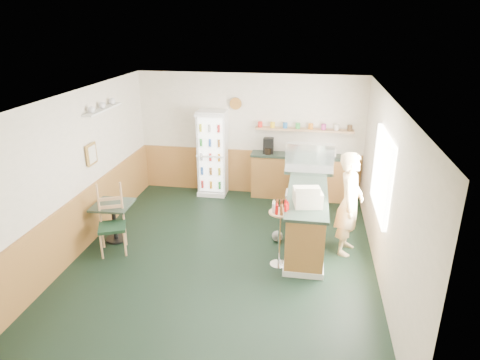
% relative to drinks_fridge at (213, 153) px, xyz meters
% --- Properties ---
extents(ground, '(6.00, 6.00, 0.00)m').
position_rel_drinks_fridge_xyz_m(ground, '(0.79, -2.74, -0.96)').
color(ground, black).
rests_on(ground, ground).
extents(room_envelope, '(5.04, 6.02, 2.72)m').
position_rel_drinks_fridge_xyz_m(room_envelope, '(0.57, -2.01, 0.57)').
color(room_envelope, beige).
rests_on(room_envelope, ground).
extents(service_counter, '(0.68, 3.01, 1.01)m').
position_rel_drinks_fridge_xyz_m(service_counter, '(2.14, -1.67, -0.49)').
color(service_counter, '#A66B35').
rests_on(service_counter, ground).
extents(back_counter, '(2.24, 0.42, 1.69)m').
position_rel_drinks_fridge_xyz_m(back_counter, '(1.98, 0.06, -0.41)').
color(back_counter, '#A66B35').
rests_on(back_counter, ground).
extents(drinks_fridge, '(0.63, 0.53, 1.91)m').
position_rel_drinks_fridge_xyz_m(drinks_fridge, '(0.00, 0.00, 0.00)').
color(drinks_fridge, white).
rests_on(drinks_fridge, ground).
extents(display_case, '(0.93, 0.48, 0.53)m').
position_rel_drinks_fridge_xyz_m(display_case, '(2.14, -1.01, 0.32)').
color(display_case, silver).
rests_on(display_case, service_counter).
extents(cash_register, '(0.50, 0.51, 0.25)m').
position_rel_drinks_fridge_xyz_m(cash_register, '(2.14, -2.57, 0.18)').
color(cash_register, beige).
rests_on(cash_register, service_counter).
extents(shopkeeper, '(0.56, 0.68, 1.79)m').
position_rel_drinks_fridge_xyz_m(shopkeeper, '(2.84, -2.17, -0.06)').
color(shopkeeper, tan).
rests_on(shopkeeper, ground).
extents(condiment_stand, '(0.36, 0.36, 1.12)m').
position_rel_drinks_fridge_xyz_m(condiment_stand, '(1.74, -2.82, -0.19)').
color(condiment_stand, silver).
rests_on(condiment_stand, ground).
extents(newspaper_rack, '(0.09, 0.43, 0.51)m').
position_rel_drinks_fridge_xyz_m(newspaper_rack, '(1.79, -1.46, -0.47)').
color(newspaper_rack, black).
rests_on(newspaper_rack, ground).
extents(cafe_table, '(0.68, 0.68, 0.72)m').
position_rel_drinks_fridge_xyz_m(cafe_table, '(-1.26, -2.47, -0.45)').
color(cafe_table, black).
rests_on(cafe_table, ground).
extents(cafe_chair, '(0.58, 0.59, 1.20)m').
position_rel_drinks_fridge_xyz_m(cafe_chair, '(-1.10, -2.76, -0.33)').
color(cafe_chair, black).
rests_on(cafe_chair, ground).
extents(dog_doorstop, '(0.20, 0.25, 0.24)m').
position_rel_drinks_fridge_xyz_m(dog_doorstop, '(1.65, -2.04, -0.84)').
color(dog_doorstop, gray).
rests_on(dog_doorstop, ground).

